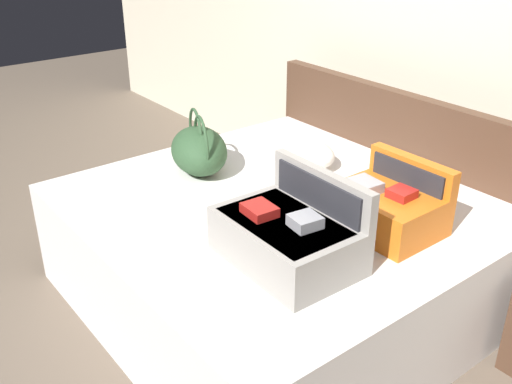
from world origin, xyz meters
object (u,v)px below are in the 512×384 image
bed (277,252)px  hard_case_large (289,235)px  hard_case_medium (388,206)px  pillow_near_headboard (303,153)px  duffel_bag (199,150)px

bed → hard_case_large: size_ratio=3.31×
hard_case_large → hard_case_medium: (0.07, 0.52, -0.01)m
hard_case_large → pillow_near_headboard: 0.99m
duffel_bag → hard_case_large: bearing=-11.9°
hard_case_medium → pillow_near_headboard: size_ratio=1.17×
hard_case_large → duffel_bag: size_ratio=1.16×
hard_case_medium → pillow_near_headboard: hard_case_medium is taller
bed → hard_case_large: (0.43, -0.30, 0.41)m
hard_case_large → pillow_near_headboard: hard_case_large is taller
bed → hard_case_large: hard_case_large is taller
duffel_bag → pillow_near_headboard: size_ratio=1.29×
hard_case_large → hard_case_medium: bearing=83.6°
pillow_near_headboard → hard_case_medium: bearing=-13.7°
duffel_bag → pillow_near_headboard: (0.29, 0.50, -0.05)m
hard_case_large → duffel_bag: bearing=169.4°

